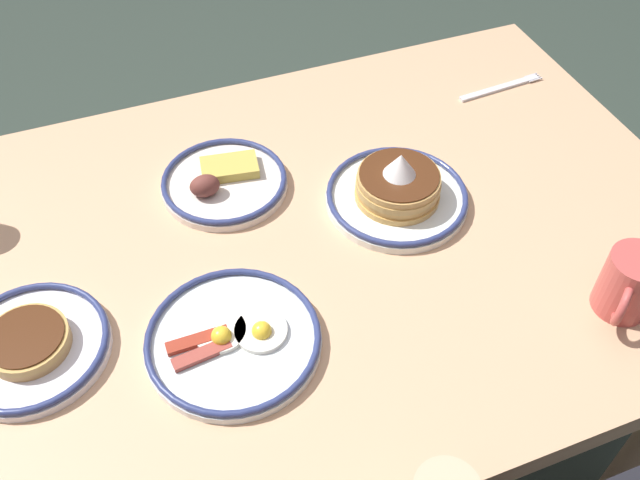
{
  "coord_description": "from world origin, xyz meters",
  "views": [
    {
      "loc": [
        0.19,
        0.72,
        1.58
      ],
      "look_at": [
        -0.08,
        0.03,
        0.77
      ],
      "focal_mm": 38.87,
      "sensor_mm": 36.0,
      "label": 1
    }
  ],
  "objects_px": {
    "plate_far_side": "(30,346)",
    "coffee_mug": "(629,284)",
    "plate_center_pancakes": "(223,182)",
    "fork_near": "(501,87)",
    "plate_near_main": "(397,191)",
    "plate_far_companion": "(233,339)"
  },
  "relations": [
    {
      "from": "plate_far_side",
      "to": "coffee_mug",
      "type": "distance_m",
      "value": 0.87
    },
    {
      "from": "plate_far_side",
      "to": "plate_center_pancakes",
      "type": "bearing_deg",
      "value": -146.13
    },
    {
      "from": "coffee_mug",
      "to": "plate_center_pancakes",
      "type": "bearing_deg",
      "value": -43.68
    },
    {
      "from": "plate_center_pancakes",
      "to": "fork_near",
      "type": "relative_size",
      "value": 1.14
    },
    {
      "from": "plate_far_side",
      "to": "coffee_mug",
      "type": "relative_size",
      "value": 2.13
    },
    {
      "from": "plate_near_main",
      "to": "plate_center_pancakes",
      "type": "distance_m",
      "value": 0.3
    },
    {
      "from": "plate_far_companion",
      "to": "plate_far_side",
      "type": "distance_m",
      "value": 0.29
    },
    {
      "from": "plate_far_companion",
      "to": "coffee_mug",
      "type": "xyz_separation_m",
      "value": [
        -0.56,
        0.14,
        0.04
      ]
    },
    {
      "from": "plate_center_pancakes",
      "to": "coffee_mug",
      "type": "xyz_separation_m",
      "value": [
        -0.49,
        0.46,
        0.04
      ]
    },
    {
      "from": "coffee_mug",
      "to": "plate_far_side",
      "type": "bearing_deg",
      "value": -15.53
    },
    {
      "from": "plate_center_pancakes",
      "to": "coffee_mug",
      "type": "distance_m",
      "value": 0.67
    },
    {
      "from": "plate_far_companion",
      "to": "fork_near",
      "type": "relative_size",
      "value": 1.31
    },
    {
      "from": "plate_center_pancakes",
      "to": "plate_far_companion",
      "type": "relative_size",
      "value": 0.87
    },
    {
      "from": "plate_far_companion",
      "to": "coffee_mug",
      "type": "height_order",
      "value": "coffee_mug"
    },
    {
      "from": "plate_far_side",
      "to": "coffee_mug",
      "type": "bearing_deg",
      "value": 164.47
    },
    {
      "from": "plate_near_main",
      "to": "plate_far_side",
      "type": "relative_size",
      "value": 1.09
    },
    {
      "from": "coffee_mug",
      "to": "fork_near",
      "type": "bearing_deg",
      "value": -102.93
    },
    {
      "from": "plate_near_main",
      "to": "fork_near",
      "type": "distance_m",
      "value": 0.41
    },
    {
      "from": "plate_far_companion",
      "to": "fork_near",
      "type": "bearing_deg",
      "value": -149.43
    },
    {
      "from": "plate_far_side",
      "to": "plate_far_companion",
      "type": "bearing_deg",
      "value": 161.68
    },
    {
      "from": "fork_near",
      "to": "plate_far_side",
      "type": "bearing_deg",
      "value": 18.19
    },
    {
      "from": "coffee_mug",
      "to": "fork_near",
      "type": "relative_size",
      "value": 0.54
    }
  ]
}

